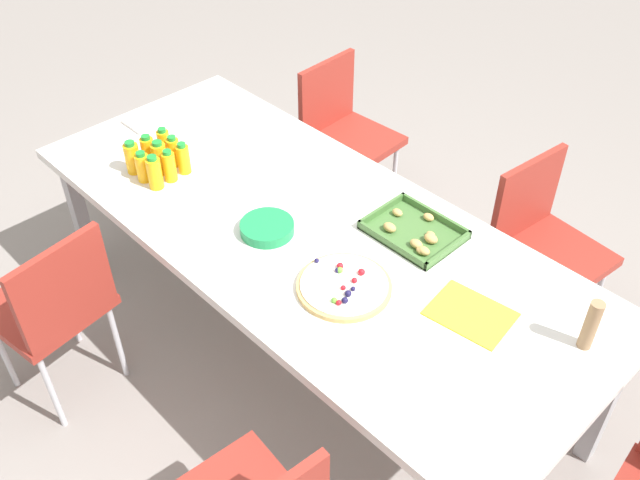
% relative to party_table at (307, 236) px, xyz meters
% --- Properties ---
extents(ground_plane, '(12.00, 12.00, 0.00)m').
position_rel_party_table_xyz_m(ground_plane, '(0.00, 0.00, -0.67)').
color(ground_plane, gray).
extents(party_table, '(2.37, 0.99, 0.72)m').
position_rel_party_table_xyz_m(party_table, '(0.00, 0.00, 0.00)').
color(party_table, silver).
rests_on(party_table, ground_plane).
extents(chair_far_left, '(0.42, 0.42, 0.83)m').
position_rel_party_table_xyz_m(chair_far_left, '(-0.64, 0.85, -0.17)').
color(chair_far_left, maroon).
rests_on(chair_far_left, ground_plane).
extents(chair_near_left, '(0.45, 0.45, 0.83)m').
position_rel_party_table_xyz_m(chair_near_left, '(-0.52, -0.82, -0.17)').
color(chair_near_left, maroon).
rests_on(chair_near_left, ground_plane).
extents(chair_far_right, '(0.44, 0.44, 0.83)m').
position_rel_party_table_xyz_m(chair_far_right, '(0.54, 0.83, -0.17)').
color(chair_far_right, maroon).
rests_on(chair_far_right, ground_plane).
extents(juice_bottle_0, '(0.06, 0.06, 0.14)m').
position_rel_party_table_xyz_m(juice_bottle_0, '(-0.75, -0.27, 0.12)').
color(juice_bottle_0, '#F8AB14').
rests_on(juice_bottle_0, party_table).
extents(juice_bottle_1, '(0.06, 0.06, 0.13)m').
position_rel_party_table_xyz_m(juice_bottle_1, '(-0.67, -0.27, 0.12)').
color(juice_bottle_1, '#F9AD14').
rests_on(juice_bottle_1, party_table).
extents(juice_bottle_2, '(0.06, 0.06, 0.15)m').
position_rel_party_table_xyz_m(juice_bottle_2, '(-0.60, -0.27, 0.12)').
color(juice_bottle_2, '#F8AE14').
rests_on(juice_bottle_2, party_table).
extents(juice_bottle_3, '(0.06, 0.06, 0.14)m').
position_rel_party_table_xyz_m(juice_bottle_3, '(-0.75, -0.20, 0.12)').
color(juice_bottle_3, '#FAAF14').
rests_on(juice_bottle_3, party_table).
extents(juice_bottle_4, '(0.06, 0.06, 0.15)m').
position_rel_party_table_xyz_m(juice_bottle_4, '(-0.67, -0.19, 0.12)').
color(juice_bottle_4, '#F8AF14').
rests_on(juice_bottle_4, party_table).
extents(juice_bottle_5, '(0.05, 0.05, 0.14)m').
position_rel_party_table_xyz_m(juice_bottle_5, '(-0.60, -0.20, 0.12)').
color(juice_bottle_5, '#F9AD14').
rests_on(juice_bottle_5, party_table).
extents(juice_bottle_6, '(0.05, 0.05, 0.14)m').
position_rel_party_table_xyz_m(juice_bottle_6, '(-0.75, -0.12, 0.12)').
color(juice_bottle_6, '#FAAD14').
rests_on(juice_bottle_6, party_table).
extents(juice_bottle_7, '(0.05, 0.05, 0.14)m').
position_rel_party_table_xyz_m(juice_bottle_7, '(-0.68, -0.12, 0.12)').
color(juice_bottle_7, '#F9AD14').
rests_on(juice_bottle_7, party_table).
extents(juice_bottle_8, '(0.05, 0.05, 0.14)m').
position_rel_party_table_xyz_m(juice_bottle_8, '(-0.60, -0.12, 0.12)').
color(juice_bottle_8, '#F9AC14').
rests_on(juice_bottle_8, party_table).
extents(fruit_pizza, '(0.32, 0.32, 0.04)m').
position_rel_party_table_xyz_m(fruit_pizza, '(0.33, -0.14, 0.07)').
color(fruit_pizza, tan).
rests_on(fruit_pizza, party_table).
extents(snack_tray, '(0.33, 0.26, 0.04)m').
position_rel_party_table_xyz_m(snack_tray, '(0.31, 0.25, 0.07)').
color(snack_tray, '#477238').
rests_on(snack_tray, party_table).
extents(plate_stack, '(0.20, 0.20, 0.04)m').
position_rel_party_table_xyz_m(plate_stack, '(-0.07, -0.13, 0.07)').
color(plate_stack, '#1E8C4C').
rests_on(plate_stack, party_table).
extents(napkin_stack, '(0.15, 0.15, 0.01)m').
position_rel_party_table_xyz_m(napkin_stack, '(-1.05, -0.03, 0.06)').
color(napkin_stack, white).
rests_on(napkin_stack, party_table).
extents(cardboard_tube, '(0.04, 0.04, 0.19)m').
position_rel_party_table_xyz_m(cardboard_tube, '(1.03, 0.22, 0.15)').
color(cardboard_tube, '#9E7A56').
rests_on(cardboard_tube, party_table).
extents(paper_folder, '(0.28, 0.23, 0.01)m').
position_rel_party_table_xyz_m(paper_folder, '(0.70, 0.07, 0.06)').
color(paper_folder, yellow).
rests_on(paper_folder, party_table).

